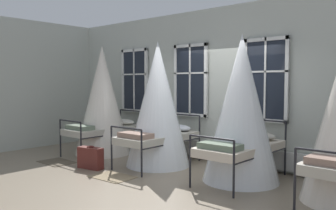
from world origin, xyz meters
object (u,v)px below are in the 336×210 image
(cot_second, at_px, (158,106))
(suitcase_dark, at_px, (90,158))
(cot_first, at_px, (103,102))
(cot_third, at_px, (241,110))

(cot_second, bearing_deg, suitcase_dark, 143.02)
(cot_first, relative_size, cot_second, 1.01)
(cot_first, distance_m, cot_second, 1.87)
(suitcase_dark, bearing_deg, cot_third, 14.55)
(cot_second, bearing_deg, cot_first, 88.59)
(cot_third, bearing_deg, cot_first, 91.43)
(cot_first, xyz_separation_m, cot_second, (1.87, -0.02, -0.01))
(cot_second, distance_m, suitcase_dark, 1.76)
(cot_third, height_order, suitcase_dark, cot_third)
(cot_first, bearing_deg, cot_second, -89.46)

